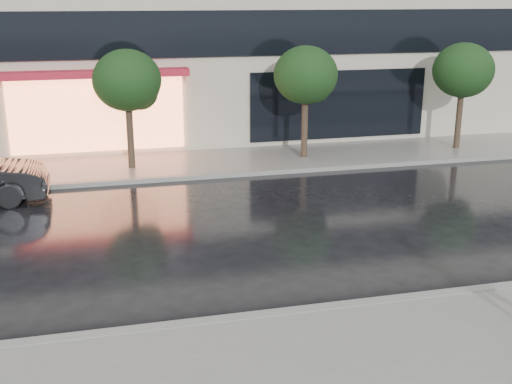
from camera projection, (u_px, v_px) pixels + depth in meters
name	position (u px, v px, depth m)	size (l,w,h in m)	color
ground	(315.00, 289.00, 12.77)	(120.00, 120.00, 0.00)	black
sidewalk_near	(385.00, 376.00, 9.73)	(60.00, 4.50, 0.12)	slate
sidewalk_far	(219.00, 162.00, 22.26)	(60.00, 3.50, 0.12)	slate
curb_near	(333.00, 308.00, 11.82)	(60.00, 0.25, 0.14)	gray
curb_far	(229.00, 175.00, 20.64)	(60.00, 0.25, 0.14)	gray
tree_mid_west	(129.00, 83.00, 20.55)	(2.20, 2.20, 3.99)	#33261C
tree_mid_east	(307.00, 77.00, 21.92)	(2.20, 2.20, 3.99)	#33261C
tree_far_east	(464.00, 72.00, 23.29)	(2.20, 2.20, 3.99)	#33261C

